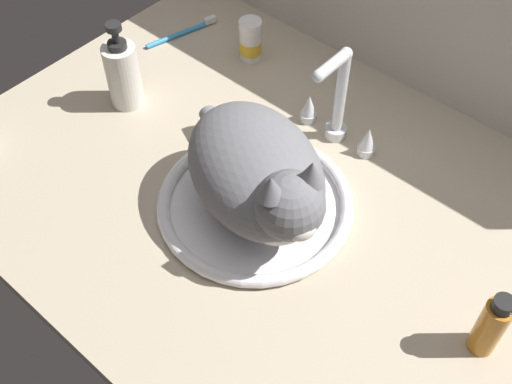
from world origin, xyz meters
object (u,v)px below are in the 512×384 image
at_px(amber_bottle, 491,326).
at_px(soap_pump_bottle, 124,73).
at_px(sink_basin, 256,204).
at_px(cat, 261,176).
at_px(faucet, 338,107).
at_px(pill_bottle, 250,41).
at_px(toothbrush, 183,32).

bearing_deg(amber_bottle, soap_pump_bottle, 178.70).
height_order(sink_basin, cat, cat).
xyz_separation_m(faucet, soap_pump_bottle, (-0.36, -0.18, -0.01)).
bearing_deg(soap_pump_bottle, cat, -6.94).
bearing_deg(amber_bottle, pill_bottle, 158.11).
distance_m(faucet, amber_bottle, 0.45).
height_order(amber_bottle, toothbrush, amber_bottle).
distance_m(sink_basin, soap_pump_bottle, 0.36).
bearing_deg(cat, amber_bottle, 4.23).
distance_m(amber_bottle, toothbrush, 0.86).
bearing_deg(amber_bottle, toothbrush, 164.25).
relative_size(sink_basin, pill_bottle, 3.66).
relative_size(cat, toothbrush, 2.21).
bearing_deg(toothbrush, sink_basin, -30.75).
xyz_separation_m(cat, soap_pump_bottle, (-0.37, 0.05, -0.03)).
distance_m(faucet, cat, 0.23).
distance_m(sink_basin, amber_bottle, 0.40).
relative_size(sink_basin, cat, 0.89).
bearing_deg(amber_bottle, sink_basin, -177.05).
xyz_separation_m(cat, toothbrush, (-0.45, 0.26, -0.09)).
bearing_deg(toothbrush, faucet, -5.19).
relative_size(pill_bottle, soap_pump_bottle, 0.50).
distance_m(soap_pump_bottle, toothbrush, 0.24).
bearing_deg(pill_bottle, amber_bottle, -21.89).
bearing_deg(soap_pump_bottle, amber_bottle, -1.30).
bearing_deg(pill_bottle, cat, -46.20).
height_order(pill_bottle, soap_pump_bottle, soap_pump_bottle).
distance_m(faucet, pill_bottle, 0.28).
xyz_separation_m(pill_bottle, amber_bottle, (0.67, -0.27, 0.02)).
bearing_deg(soap_pump_bottle, pill_bottle, 70.42).
xyz_separation_m(cat, pill_bottle, (-0.28, 0.30, -0.06)).
xyz_separation_m(soap_pump_bottle, amber_bottle, (0.76, -0.02, -0.01)).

